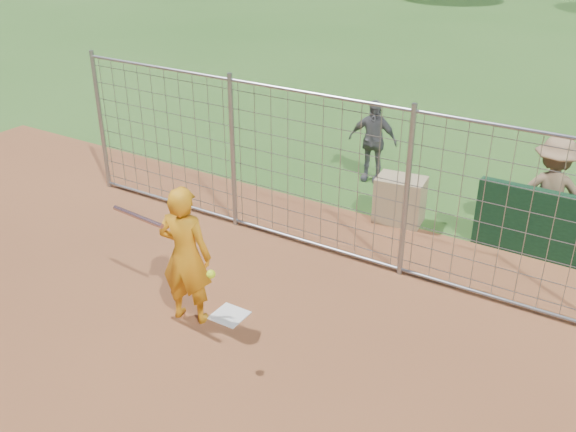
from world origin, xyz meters
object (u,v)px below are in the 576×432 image
Objects in this scene: batter at (185,255)px; bystander_b at (373,141)px; equipment_bin at (400,200)px; bystander_c at (551,194)px.

batter reaches higher than bystander_b.
bystander_b is at bearing 123.25° from equipment_bin.
bystander_b is 1.87m from equipment_bin.
bystander_b is at bearing -27.29° from bystander_c.
batter is at bearing -100.39° from bystander_b.
equipment_bin is (-2.28, -0.39, -0.52)m from bystander_c.
equipment_bin is (1.19, -1.39, -0.41)m from bystander_b.
bystander_c is (3.51, 4.47, -0.04)m from batter.
bystander_b is (0.04, 5.47, -0.14)m from batter.
batter is 1.04× the size of bystander_c.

